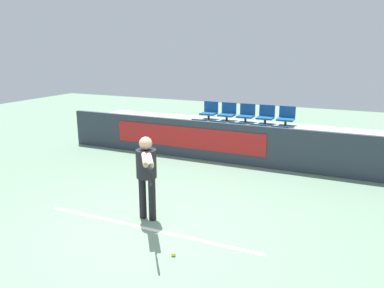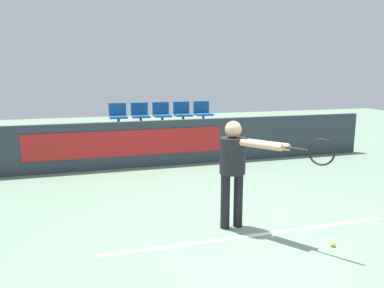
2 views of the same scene
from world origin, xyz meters
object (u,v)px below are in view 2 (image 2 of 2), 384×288
(tennis_ball, at_px, (333,244))
(stadium_chair_3, at_px, (192,132))
(stadium_chair_7, at_px, (162,113))
(stadium_chair_0, at_px, (123,135))
(stadium_chair_4, at_px, (214,131))
(stadium_chair_5, at_px, (118,114))
(stadium_chair_8, at_px, (182,112))
(stadium_chair_9, at_px, (203,112))
(stadium_chair_2, at_px, (170,133))
(stadium_chair_1, at_px, (147,134))
(tennis_player, at_px, (237,163))
(stadium_chair_6, at_px, (140,114))

(tennis_ball, bearing_deg, stadium_chair_3, 92.26)
(stadium_chair_7, bearing_deg, stadium_chair_0, -140.54)
(stadium_chair_4, relative_size, stadium_chair_5, 1.00)
(stadium_chair_3, bearing_deg, stadium_chair_8, 90.00)
(stadium_chair_0, height_order, stadium_chair_9, stadium_chair_9)
(stadium_chair_2, bearing_deg, stadium_chair_1, 180.00)
(stadium_chair_2, bearing_deg, stadium_chair_0, 180.00)
(stadium_chair_1, bearing_deg, stadium_chair_5, 121.27)
(stadium_chair_4, distance_m, tennis_player, 4.80)
(stadium_chair_4, bearing_deg, tennis_player, -106.32)
(stadium_chair_5, distance_m, stadium_chair_9, 2.40)
(stadium_chair_8, bearing_deg, stadium_chair_2, -121.27)
(stadium_chair_1, xyz_separation_m, tennis_player, (0.45, -4.60, 0.30))
(stadium_chair_4, distance_m, stadium_chair_5, 2.63)
(stadium_chair_0, bearing_deg, stadium_chair_5, 90.00)
(stadium_chair_2, bearing_deg, tennis_ball, -81.53)
(stadium_chair_8, distance_m, stadium_chair_9, 0.60)
(stadium_chair_4, bearing_deg, stadium_chair_6, 151.24)
(stadium_chair_0, xyz_separation_m, stadium_chair_2, (1.20, 0.00, 0.00))
(stadium_chair_5, bearing_deg, stadium_chair_7, 0.00)
(stadium_chair_8, bearing_deg, tennis_player, -97.61)
(stadium_chair_0, bearing_deg, stadium_chair_9, 22.37)
(stadium_chair_2, xyz_separation_m, stadium_chair_3, (0.60, 0.00, 0.00))
(stadium_chair_5, distance_m, stadium_chair_6, 0.60)
(stadium_chair_1, bearing_deg, stadium_chair_7, 58.73)
(stadium_chair_2, distance_m, stadium_chair_8, 1.23)
(stadium_chair_8, distance_m, tennis_player, 5.64)
(stadium_chair_6, relative_size, stadium_chair_7, 1.00)
(stadium_chair_0, distance_m, stadium_chair_1, 0.60)
(stadium_chair_3, distance_m, tennis_ball, 5.53)
(tennis_ball, bearing_deg, stadium_chair_1, 104.48)
(stadium_chair_0, height_order, stadium_chair_7, stadium_chair_7)
(stadium_chair_6, bearing_deg, tennis_player, -85.37)
(stadium_chair_0, relative_size, stadium_chair_2, 1.00)
(stadium_chair_3, bearing_deg, stadium_chair_5, 151.24)
(stadium_chair_8, relative_size, tennis_player, 0.36)
(stadium_chair_7, distance_m, stadium_chair_8, 0.60)
(stadium_chair_7, bearing_deg, stadium_chair_1, -121.27)
(stadium_chair_5, relative_size, stadium_chair_8, 1.00)
(stadium_chair_6, relative_size, stadium_chair_9, 1.00)
(stadium_chair_1, relative_size, tennis_player, 0.36)
(stadium_chair_3, height_order, stadium_chair_5, stadium_chair_5)
(stadium_chair_0, relative_size, stadium_chair_9, 1.00)
(stadium_chair_2, bearing_deg, stadium_chair_3, 0.00)
(stadium_chair_1, height_order, stadium_chair_4, same)
(stadium_chair_3, height_order, tennis_ball, stadium_chair_3)
(stadium_chair_0, distance_m, stadium_chair_7, 1.61)
(stadium_chair_0, distance_m, tennis_ball, 5.88)
(stadium_chair_0, bearing_deg, stadium_chair_2, 0.00)
(stadium_chair_9, bearing_deg, stadium_chair_6, 180.00)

